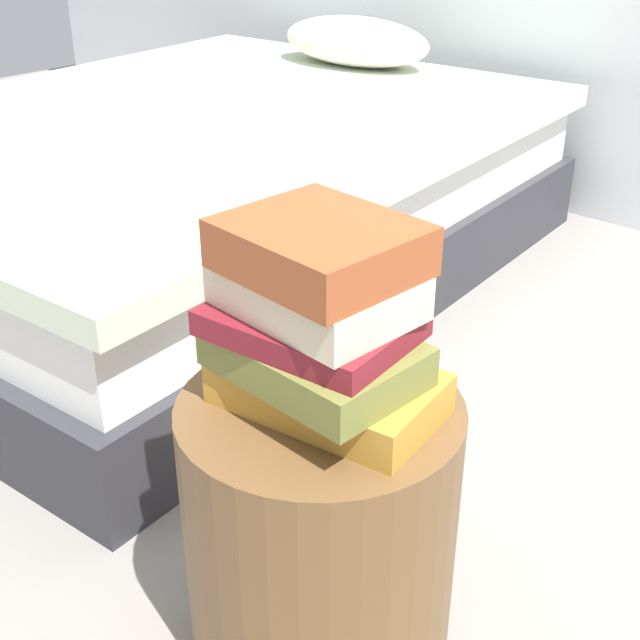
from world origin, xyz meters
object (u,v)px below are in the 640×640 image
object	(u,v)px
side_table	(320,527)
book_olive	(317,357)
bed	(200,188)
book_rust	(321,246)
book_cream	(317,290)
book_maroon	(311,323)
book_ochre	(328,388)

from	to	relation	value
side_table	book_olive	bearing A→B (deg)	-67.54
bed	side_table	world-z (taller)	bed
bed	book_rust	bearing A→B (deg)	-39.01
bed	book_olive	world-z (taller)	bed
bed	book_cream	distance (m)	1.52
book_olive	side_table	bearing A→B (deg)	115.64
side_table	book_cream	size ratio (longest dim) A/B	1.76
book_olive	book_cream	xyz separation A→B (m)	(-0.01, 0.01, 0.09)
book_olive	book_maroon	xyz separation A→B (m)	(-0.01, 0.00, 0.04)
book_ochre	book_rust	distance (m)	0.21
book_olive	book_cream	size ratio (longest dim) A/B	1.10
book_ochre	book_olive	world-z (taller)	book_olive
book_cream	book_rust	bearing A→B (deg)	54.74
bed	side_table	bearing A→B (deg)	-39.12
book_ochre	book_maroon	xyz separation A→B (m)	(-0.02, -0.02, 0.10)
book_ochre	book_cream	distance (m)	0.15
side_table	book_cream	world-z (taller)	book_cream
side_table	book_maroon	distance (m)	0.34
book_ochre	book_rust	xyz separation A→B (m)	(-0.01, -0.00, 0.21)
bed	book_maroon	size ratio (longest dim) A/B	8.29
book_cream	book_rust	world-z (taller)	book_rust
book_olive	book_cream	distance (m)	0.09
book_olive	book_maroon	distance (m)	0.05
book_ochre	book_olive	distance (m)	0.06
book_ochre	bed	bearing A→B (deg)	138.07
bed	book_olive	bearing A→B (deg)	-39.36
bed	side_table	distance (m)	1.48
side_table	book_rust	xyz separation A→B (m)	(-0.00, 0.00, 0.45)
bed	book_maroon	distance (m)	1.51
book_maroon	book_cream	xyz separation A→B (m)	(0.00, 0.01, 0.05)
side_table	book_olive	world-z (taller)	book_olive
bed	book_ochre	world-z (taller)	bed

